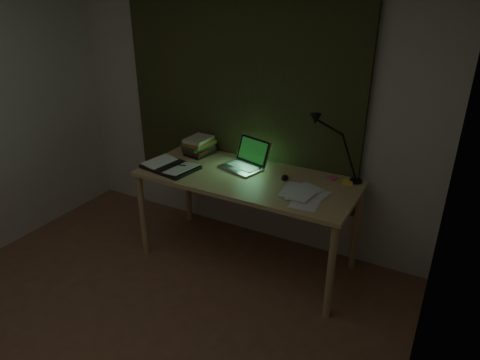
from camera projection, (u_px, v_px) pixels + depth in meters
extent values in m
cube|color=beige|center=(241.00, 104.00, 3.74)|extent=(3.50, 0.00, 2.50)
cube|color=beige|center=(421.00, 309.00, 1.39)|extent=(0.00, 4.00, 2.50)
cube|color=#2A2E17|center=(239.00, 82.00, 3.63)|extent=(2.20, 0.06, 2.00)
ellipsoid|color=black|center=(285.00, 178.00, 3.36)|extent=(0.07, 0.10, 0.03)
cube|color=yellow|center=(348.00, 182.00, 3.31)|extent=(0.09, 0.09, 0.02)
cube|color=#DF5680|center=(332.00, 178.00, 3.37)|extent=(0.08, 0.08, 0.01)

